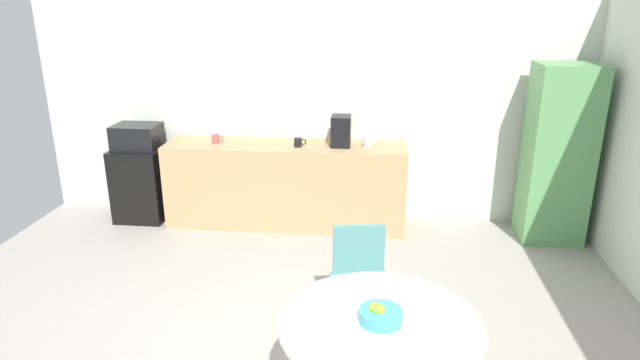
% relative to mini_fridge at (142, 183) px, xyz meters
% --- Properties ---
extents(wall_back, '(6.00, 0.10, 2.60)m').
position_rel_mini_fridge_xyz_m(wall_back, '(1.84, 0.35, 0.89)').
color(wall_back, silver).
rests_on(wall_back, ground_plane).
extents(counter_block, '(2.56, 0.60, 0.90)m').
position_rel_mini_fridge_xyz_m(counter_block, '(1.63, 0.00, 0.04)').
color(counter_block, tan).
rests_on(counter_block, ground_plane).
extents(mini_fridge, '(0.54, 0.54, 0.81)m').
position_rel_mini_fridge_xyz_m(mini_fridge, '(0.00, 0.00, 0.00)').
color(mini_fridge, black).
rests_on(mini_fridge, ground_plane).
extents(microwave, '(0.48, 0.38, 0.26)m').
position_rel_mini_fridge_xyz_m(microwave, '(0.00, 0.00, 0.54)').
color(microwave, black).
rests_on(microwave, mini_fridge).
extents(locker_cabinet, '(0.60, 0.50, 1.79)m').
position_rel_mini_fridge_xyz_m(locker_cabinet, '(4.39, -0.10, 0.49)').
color(locker_cabinet, '#599959').
rests_on(locker_cabinet, ground_plane).
extents(round_table, '(1.11, 1.11, 0.73)m').
position_rel_mini_fridge_xyz_m(round_table, '(2.64, -2.94, 0.19)').
color(round_table, silver).
rests_on(round_table, ground_plane).
extents(chair_teal, '(0.48, 0.48, 0.83)m').
position_rel_mini_fridge_xyz_m(chair_teal, '(2.50, -1.98, 0.12)').
color(chair_teal, silver).
rests_on(chair_teal, ground_plane).
extents(fruit_bowl, '(0.23, 0.23, 0.11)m').
position_rel_mini_fridge_xyz_m(fruit_bowl, '(2.63, -2.95, 0.37)').
color(fruit_bowl, teal).
rests_on(fruit_bowl, round_table).
extents(mug_white, '(0.13, 0.08, 0.09)m').
position_rel_mini_fridge_xyz_m(mug_white, '(1.78, -0.08, 0.54)').
color(mug_white, black).
rests_on(mug_white, counter_block).
extents(mug_green, '(0.13, 0.08, 0.09)m').
position_rel_mini_fridge_xyz_m(mug_green, '(2.50, 0.02, 0.54)').
color(mug_green, white).
rests_on(mug_green, counter_block).
extents(mug_red, '(0.13, 0.08, 0.09)m').
position_rel_mini_fridge_xyz_m(mug_red, '(0.88, -0.02, 0.54)').
color(mug_red, '#D84C4C').
rests_on(mug_red, counter_block).
extents(coffee_maker, '(0.20, 0.24, 0.32)m').
position_rel_mini_fridge_xyz_m(coffee_maker, '(2.22, 0.00, 0.65)').
color(coffee_maker, black).
rests_on(coffee_maker, counter_block).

